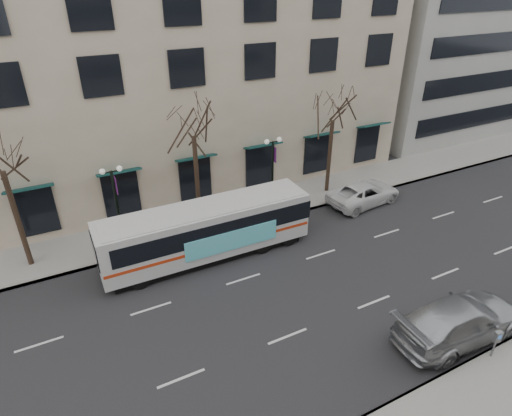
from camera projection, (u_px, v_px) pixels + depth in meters
ground at (264, 305)px, 21.05m from camera, size 160.00×160.00×0.00m
sidewalk_far at (266, 204)px, 30.01m from camera, size 80.00×4.00×0.15m
building_hotel at (104, 10)px, 30.77m from camera, size 40.00×20.00×24.00m
tree_far_mid at (193, 121)px, 24.55m from camera, size 3.60×3.60×8.55m
tree_far_right at (334, 107)px, 28.78m from camera, size 3.60×3.60×8.06m
lamp_post_left at (117, 204)px, 24.01m from camera, size 1.22×0.45×5.21m
lamp_post_right at (273, 171)px, 28.00m from camera, size 1.22×0.45×5.21m
city_bus at (208, 229)px, 23.91m from camera, size 11.94×2.71×3.23m
silver_car at (460, 320)px, 18.86m from camera, size 6.48×2.78×1.86m
white_pickup at (364, 193)px, 30.02m from camera, size 5.76×3.11×1.54m
pay_station at (497, 339)px, 17.62m from camera, size 0.33×0.25×1.36m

